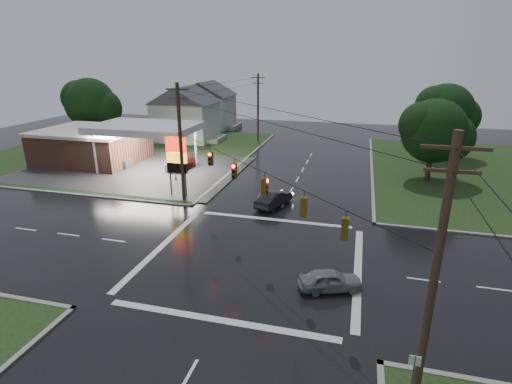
% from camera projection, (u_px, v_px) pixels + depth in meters
% --- Properties ---
extents(ground, '(120.00, 120.00, 0.00)m').
position_uv_depth(ground, '(254.00, 258.00, 27.53)').
color(ground, black).
rests_on(ground, ground).
extents(grass_nw, '(36.00, 36.00, 0.08)m').
position_uv_depth(grass_nw, '(127.00, 151.00, 57.52)').
color(grass_nw, '#173316').
rests_on(grass_nw, ground).
extents(gas_station, '(26.20, 18.00, 5.60)m').
position_uv_depth(gas_station, '(100.00, 143.00, 50.87)').
color(gas_station, '#2D2D2D').
rests_on(gas_station, ground).
extents(pylon_sign, '(2.00, 0.35, 6.00)m').
position_uv_depth(pylon_sign, '(177.00, 157.00, 38.33)').
color(pylon_sign, '#59595E').
rests_on(pylon_sign, ground).
extents(utility_pole_nw, '(2.20, 0.32, 11.00)m').
position_uv_depth(utility_pole_nw, '(181.00, 142.00, 36.62)').
color(utility_pole_nw, '#382619').
rests_on(utility_pole_nw, ground).
extents(utility_pole_se, '(2.20, 0.32, 11.00)m').
position_uv_depth(utility_pole_se, '(435.00, 272.00, 14.69)').
color(utility_pole_se, '#382619').
rests_on(utility_pole_se, ground).
extents(utility_pole_n, '(2.20, 0.32, 10.50)m').
position_uv_depth(utility_pole_n, '(258.00, 107.00, 62.75)').
color(utility_pole_n, '#382619').
rests_on(utility_pole_n, ground).
extents(traffic_signals, '(26.87, 26.87, 1.47)m').
position_uv_depth(traffic_signals, '(254.00, 168.00, 25.38)').
color(traffic_signals, black).
rests_on(traffic_signals, ground).
extents(house_near, '(11.05, 8.48, 8.60)m').
position_uv_depth(house_near, '(186.00, 113.00, 64.02)').
color(house_near, silver).
rests_on(house_near, ground).
extents(house_far, '(11.05, 8.48, 8.60)m').
position_uv_depth(house_far, '(207.00, 104.00, 75.23)').
color(house_far, silver).
rests_on(house_far, ground).
extents(tree_nw_behind, '(8.93, 7.60, 10.00)m').
position_uv_depth(tree_nw_behind, '(91.00, 103.00, 61.05)').
color(tree_nw_behind, black).
rests_on(tree_nw_behind, ground).
extents(tree_ne_near, '(7.99, 6.80, 8.98)m').
position_uv_depth(tree_ne_near, '(435.00, 131.00, 42.41)').
color(tree_ne_near, black).
rests_on(tree_ne_near, ground).
extents(tree_ne_far, '(8.46, 7.20, 9.80)m').
position_uv_depth(tree_ne_far, '(446.00, 112.00, 52.45)').
color(tree_ne_far, black).
rests_on(tree_ne_far, ground).
extents(car_north, '(2.93, 4.77, 1.49)m').
position_uv_depth(car_north, '(274.00, 198.00, 36.76)').
color(car_north, black).
rests_on(car_north, ground).
extents(car_crossing, '(4.02, 2.68, 1.27)m').
position_uv_depth(car_crossing, '(330.00, 280.00, 23.68)').
color(car_crossing, gray).
rests_on(car_crossing, ground).
extents(car_pump, '(2.34, 5.06, 1.43)m').
position_uv_depth(car_pump, '(182.00, 164.00, 48.38)').
color(car_pump, '#5A1414').
rests_on(car_pump, ground).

